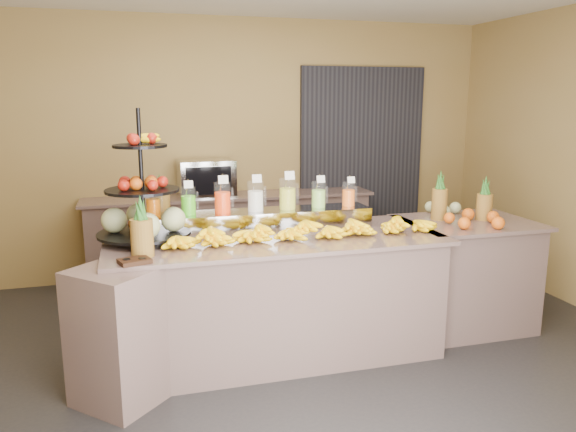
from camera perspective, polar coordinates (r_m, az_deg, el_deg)
name	(u,v)px	position (r m, az deg, el deg)	size (l,w,h in m)	color
ground	(287,370)	(4.25, -0.06, -15.35)	(6.00, 6.00, 0.00)	black
room_envelope	(283,107)	(4.59, -0.49, 11.00)	(6.04, 5.02, 2.82)	olive
buffet_counter	(263,299)	(4.27, -2.53, -8.42)	(2.75, 1.25, 0.93)	gray
right_counter	(464,273)	(5.09, 17.48, -5.57)	(1.08, 0.88, 0.93)	gray
back_ledge	(232,236)	(6.16, -5.75, -2.08)	(3.10, 0.55, 0.93)	gray
pitcher_tray	(256,220)	(4.42, -3.30, -0.43)	(1.85, 0.30, 0.15)	gray
juice_pitcher_orange_a	(153,205)	(4.30, -13.53, 1.10)	(0.11, 0.11, 0.26)	silver
juice_pitcher_green	(188,202)	(4.31, -10.08, 1.37)	(0.11, 0.12, 0.28)	silver
juice_pitcher_orange_b	(222,199)	(4.34, -6.68, 1.69)	(0.13, 0.13, 0.31)	silver
juice_pitcher_milk	(255,198)	(4.39, -3.32, 1.85)	(0.13, 0.13, 0.31)	silver
juice_pitcher_lemon	(287,196)	(4.45, -0.05, 2.08)	(0.13, 0.14, 0.32)	silver
juice_pitcher_lime	(318,196)	(4.53, 3.12, 2.04)	(0.11, 0.12, 0.28)	silver
juice_pitcher_orange_c	(349,195)	(4.62, 6.17, 2.10)	(0.11, 0.11, 0.26)	silver
banana_heap	(307,228)	(4.16, 1.92, -1.19)	(2.13, 0.19, 0.18)	yellow
fruit_stand	(150,208)	(4.18, -13.85, 0.83)	(0.74, 0.74, 0.95)	black
condiment_caddy	(135,261)	(3.66, -15.32, -4.44)	(0.19, 0.14, 0.03)	black
pineapple_left_a	(142,234)	(3.77, -14.63, -1.75)	(0.15, 0.15, 0.41)	brown
pineapple_left_b	(161,208)	(4.53, -12.81, 0.78)	(0.15, 0.15, 0.44)	brown
right_fruit_pile	(467,213)	(4.90, 17.68, 0.34)	(0.50, 0.48, 0.27)	brown
oven_warmer	(206,178)	(6.00, -8.32, 3.84)	(0.57, 0.40, 0.38)	gray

